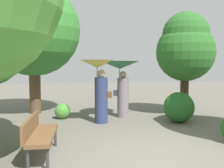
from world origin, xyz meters
TOP-DOWN VIEW (x-y plane):
  - ground_plane at (0.00, 0.00)m, footprint 40.00×40.00m
  - person_left at (-0.49, 3.42)m, footprint 1.07×1.07m
  - person_right at (0.34, 4.16)m, footprint 1.37×1.37m
  - park_bench at (-2.00, 0.65)m, footprint 0.55×1.52m
  - tree_near_left at (-2.74, 5.35)m, footprint 3.46×3.46m
  - tree_mid_right at (2.79, 4.29)m, footprint 2.14×2.14m
  - bush_path_left at (-1.69, 4.21)m, footprint 0.52×0.52m
  - bush_behind_bench at (2.05, 3.09)m, footprint 0.98×0.98m

SIDE VIEW (x-z plane):
  - ground_plane at x=0.00m, z-range 0.00..0.00m
  - bush_path_left at x=-1.69m, z-range 0.00..0.52m
  - bush_behind_bench at x=2.05m, z-range 0.00..0.98m
  - park_bench at x=-2.00m, z-range 0.10..0.93m
  - person_left at x=-0.49m, z-range 0.34..2.36m
  - person_right at x=0.34m, z-range 0.51..2.49m
  - tree_mid_right at x=2.79m, z-range 0.61..4.39m
  - tree_near_left at x=-2.74m, z-range 0.73..6.12m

